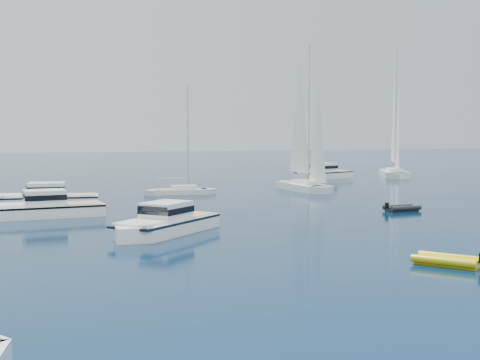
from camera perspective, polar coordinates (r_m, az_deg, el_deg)
The scene contains 10 objects.
ground at distance 30.26m, azimuth 19.29°, elevation -7.74°, with size 400.00×400.00×0.00m, color #072547.
motor_cruiser_left at distance 39.25m, azimuth -6.81°, elevation -4.85°, with size 2.92×9.54×2.51m, color white, non-canonical shape.
motor_cruiser_centre at distance 48.97m, azimuth -17.44°, elevation -3.22°, with size 3.01×9.82×2.58m, color white, non-canonical shape.
motor_cruiser_far_l at distance 56.26m, azimuth -17.23°, elevation -2.28°, with size 3.03×9.90×2.60m, color white, non-canonical shape.
motor_cruiser_distant at distance 88.39m, azimuth 7.48°, elevation 0.14°, with size 3.17×10.36×2.72m, color white, non-canonical shape.
sailboat_centre at distance 64.66m, azimuth -5.38°, elevation -1.30°, with size 2.05×7.87×11.56m, color silver, non-canonical shape.
sailboat_sails_r at distance 69.44m, azimuth 5.75°, elevation -0.93°, with size 2.89×11.12×16.34m, color white, non-canonical shape.
sailboat_sails_far at distance 94.07m, azimuth 13.71°, elevation 0.30°, with size 3.34×12.86×18.90m, color white, non-canonical shape.
tender_yellow at distance 31.26m, azimuth 18.14°, elevation -7.34°, with size 1.76×3.11×0.95m, color gold, non-canonical shape.
tender_grey_near at distance 52.00m, azimuth 14.40°, elevation -2.74°, with size 1.69×2.95×0.95m, color black, non-canonical shape.
Camera 1 is at (-18.88, -22.84, 6.11)m, focal length 47.26 mm.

